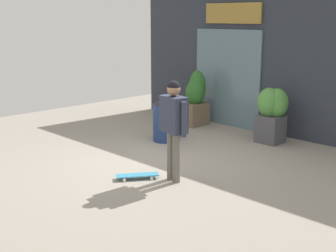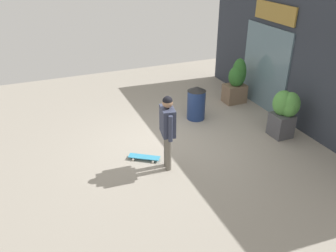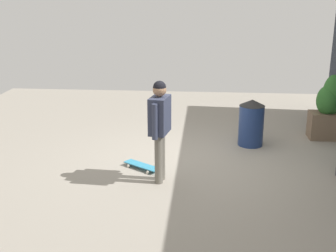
# 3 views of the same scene
# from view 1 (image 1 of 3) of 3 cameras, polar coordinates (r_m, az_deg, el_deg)

# --- Properties ---
(ground_plane) EXTENTS (12.00, 12.00, 0.00)m
(ground_plane) POSITION_cam_1_polar(r_m,az_deg,el_deg) (8.72, -1.01, -4.62)
(ground_plane) COLOR gray
(building_facade) EXTENTS (7.96, 0.31, 3.63)m
(building_facade) POSITION_cam_1_polar(r_m,az_deg,el_deg) (11.06, 12.31, 8.44)
(building_facade) COLOR #2D333D
(building_facade) RESTS_ON ground_plane
(skateboarder) EXTENTS (0.64, 0.34, 1.69)m
(skateboarder) POSITION_cam_1_polar(r_m,az_deg,el_deg) (7.53, 0.70, 0.72)
(skateboarder) COLOR #666056
(skateboarder) RESTS_ON ground_plane
(skateboard) EXTENTS (0.56, 0.70, 0.08)m
(skateboard) POSITION_cam_1_polar(r_m,az_deg,el_deg) (7.91, -3.80, -6.09)
(skateboard) COLOR teal
(skateboard) RESTS_ON ground_plane
(planter_box_left) EXTENTS (0.63, 0.61, 1.20)m
(planter_box_left) POSITION_cam_1_polar(r_m,az_deg,el_deg) (10.24, 12.78, 1.92)
(planter_box_left) COLOR #47474C
(planter_box_left) RESTS_ON ground_plane
(planter_box_right) EXTENTS (0.50, 0.64, 1.38)m
(planter_box_right) POSITION_cam_1_polar(r_m,az_deg,el_deg) (11.66, 3.42, 3.37)
(planter_box_right) COLOR brown
(planter_box_right) RESTS_ON ground_plane
(trash_bin) EXTENTS (0.51, 0.51, 0.96)m
(trash_bin) POSITION_cam_1_polar(r_m,az_deg,el_deg) (10.15, -0.46, 0.79)
(trash_bin) COLOR navy
(trash_bin) RESTS_ON ground_plane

